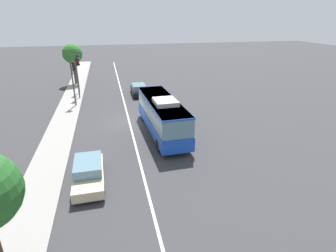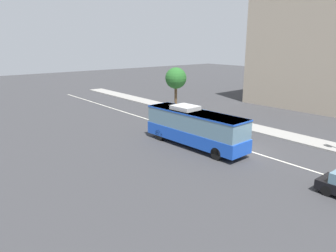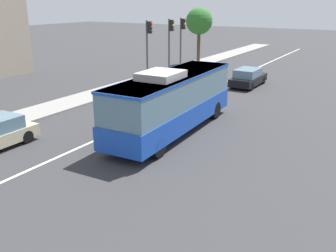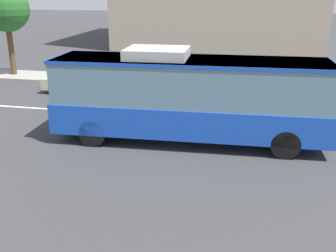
{
  "view_description": "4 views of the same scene",
  "coord_description": "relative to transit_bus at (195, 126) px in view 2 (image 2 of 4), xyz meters",
  "views": [
    {
      "loc": [
        -25.12,
        1.8,
        9.78
      ],
      "look_at": [
        -4.21,
        -3.01,
        0.97
      ],
      "focal_mm": 28.65,
      "sensor_mm": 36.0,
      "label": 1
    },
    {
      "loc": [
        15.33,
        -21.04,
        8.84
      ],
      "look_at": [
        -5.51,
        -3.89,
        1.61
      ],
      "focal_mm": 33.45,
      "sensor_mm": 36.0,
      "label": 2
    },
    {
      "loc": [
        -19.78,
        -12.33,
        6.71
      ],
      "look_at": [
        -5.4,
        -3.62,
        1.07
      ],
      "focal_mm": 39.96,
      "sensor_mm": 36.0,
      "label": 3
    },
    {
      "loc": [
        -1.25,
        -16.56,
        5.52
      ],
      "look_at": [
        -3.89,
        -4.02,
        1.01
      ],
      "focal_mm": 42.39,
      "sensor_mm": 36.0,
      "label": 4
    }
  ],
  "objects": [
    {
      "name": "ground_plane",
      "position": [
        3.39,
        2.66,
        -1.81
      ],
      "size": [
        160.0,
        160.0,
        0.0
      ],
      "primitive_type": "plane",
      "color": "#333335"
    },
    {
      "name": "lane_centre_line",
      "position": [
        3.39,
        2.66,
        -1.8
      ],
      "size": [
        76.0,
        0.16,
        0.01
      ],
      "primitive_type": "cube",
      "color": "silver",
      "rests_on": "ground_plane"
    },
    {
      "name": "street_tree_kerbside_centre",
      "position": [
        -12.96,
        9.04,
        2.38
      ],
      "size": [
        2.84,
        2.84,
        5.66
      ],
      "color": "#4C3823",
      "rests_on": "ground_plane"
    },
    {
      "name": "transit_bus",
      "position": [
        0.0,
        0.0,
        0.0
      ],
      "size": [
        10.1,
        2.92,
        3.46
      ],
      "rotation": [
        0.0,
        0.0,
        0.04
      ],
      "color": "#1947B7",
      "rests_on": "ground_plane"
    },
    {
      "name": "sidewalk_kerb",
      "position": [
        3.39,
        9.01,
        -1.74
      ],
      "size": [
        80.0,
        2.56,
        0.14
      ],
      "primitive_type": "cube",
      "color": "gray",
      "rests_on": "ground_plane"
    },
    {
      "name": "sedan_beige",
      "position": [
        -6.6,
        6.08,
        -1.09
      ],
      "size": [
        4.53,
        1.89,
        1.46
      ],
      "rotation": [
        0.0,
        0.0,
        3.16
      ],
      "color": "#C6B793",
      "rests_on": "ground_plane"
    }
  ]
}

